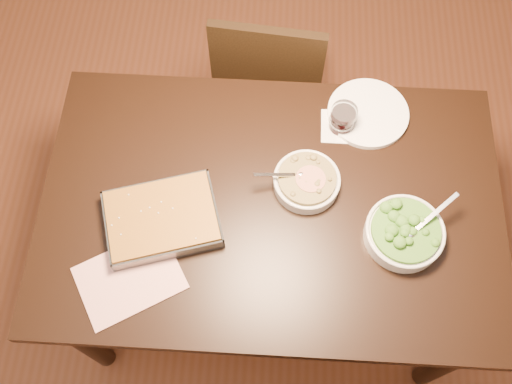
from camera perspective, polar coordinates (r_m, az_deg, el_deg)
The scene contains 10 objects.
ground at distance 2.43m, azimuth 1.13°, elevation -8.37°, with size 4.00×4.00×0.00m, color #4C2615.
table at distance 1.81m, azimuth 1.49°, elevation -2.31°, with size 1.40×0.90×0.75m.
magazine_a at distance 1.68m, azimuth -12.52°, elevation -8.39°, with size 0.28×0.21×0.01m, color #AE3531.
coaster at distance 1.87m, azimuth 8.46°, elevation 6.48°, with size 0.13×0.13×0.00m, color white.
stew_bowl at distance 1.73m, azimuth 5.09°, elevation 1.10°, with size 0.22×0.20×0.08m.
broccoli_bowl at distance 1.71m, azimuth 14.62°, elevation -3.96°, with size 0.23×0.23×0.09m.
baking_dish at distance 1.69m, azimuth -9.36°, elevation -2.68°, with size 0.38×0.32×0.06m.
wine_tumbler at distance 1.83m, azimuth 8.67°, elevation 7.31°, with size 0.08×0.08×0.09m.
dinner_plate at distance 1.90m, azimuth 11.13°, elevation 7.75°, with size 0.26×0.26×0.02m, color white.
chair_far at distance 2.30m, azimuth 1.37°, elevation 11.64°, with size 0.44×0.44×0.86m.
Camera 1 is at (-0.01, -0.71, 2.32)m, focal length 40.00 mm.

